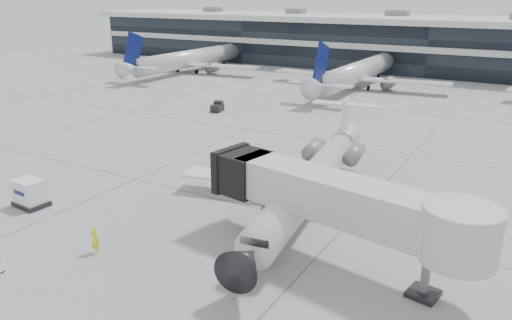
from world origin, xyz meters
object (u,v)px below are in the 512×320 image
Objects in this scene: regional_jet at (312,180)px; ramp_worker at (95,240)px; jet_bridge at (350,203)px; cargo_uld at (30,193)px.

regional_jet is 15.04× the size of ramp_worker.
jet_bridge is 25.46m from cargo_uld.
regional_jet is at bearing -118.43° from ramp_worker.
ramp_worker is at bearing -130.97° from regional_jet.
ramp_worker is (-9.06, -14.02, -1.29)m from regional_jet.
regional_jet is 1.55× the size of jet_bridge.
regional_jet reaches higher than cargo_uld.
cargo_uld is at bearing -157.90° from regional_jet.
cargo_uld reaches higher than ramp_worker.
regional_jet reaches higher than ramp_worker.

